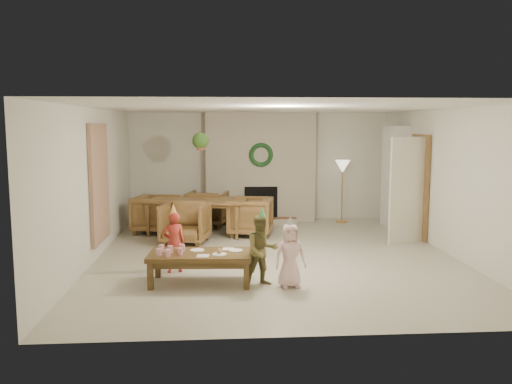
{
  "coord_description": "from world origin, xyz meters",
  "views": [
    {
      "loc": [
        -0.94,
        -8.81,
        2.23
      ],
      "look_at": [
        -0.3,
        0.4,
        1.05
      ],
      "focal_mm": 37.13,
      "sensor_mm": 36.0,
      "label": 1
    }
  ],
  "objects": [
    {
      "name": "dining_chair_right",
      "position": [
        -0.33,
        1.68,
        0.39
      ],
      "size": [
        1.01,
        0.99,
        0.78
      ],
      "primitive_type": "imported",
      "rotation": [
        0.0,
        0.0,
        -1.79
      ],
      "color": "brown",
      "rests_on": "floor"
    },
    {
      "name": "coffee_table_apron",
      "position": [
        -1.22,
        -1.51,
        0.33
      ],
      "size": [
        1.36,
        0.68,
        0.09
      ],
      "primitive_type": "cube",
      "rotation": [
        0.0,
        0.0,
        -0.06
      ],
      "color": "#543D1C",
      "rests_on": "floor"
    },
    {
      "name": "bookshelf_shelf_d",
      "position": [
        2.82,
        2.3,
        1.65
      ],
      "size": [
        0.3,
        0.92,
        0.03
      ],
      "primitive_type": "cube",
      "color": "white",
      "rests_on": "bookshelf_carcass"
    },
    {
      "name": "coffee_leg_br",
      "position": [
        -0.55,
        -1.25,
        0.19
      ],
      "size": [
        0.08,
        0.08,
        0.38
      ],
      "primitive_type": "cube",
      "rotation": [
        0.0,
        0.0,
        -0.06
      ],
      "color": "#543D1C",
      "rests_on": "floor"
    },
    {
      "name": "hanging_plant_foliage",
      "position": [
        -1.3,
        1.5,
        1.92
      ],
      "size": [
        0.32,
        0.32,
        0.32
      ],
      "primitive_type": "sphere",
      "color": "#284C19",
      "rests_on": "hanging_plant_pot"
    },
    {
      "name": "cup_a",
      "position": [
        -1.78,
        -1.64,
        0.49
      ],
      "size": [
        0.08,
        0.08,
        0.1
      ],
      "primitive_type": "cylinder",
      "rotation": [
        0.0,
        0.0,
        -0.06
      ],
      "color": "white",
      "rests_on": "coffee_table_top"
    },
    {
      "name": "door_frame",
      "position": [
        2.96,
        1.2,
        1.02
      ],
      "size": [
        0.05,
        0.86,
        2.04
      ],
      "primitive_type": "cube",
      "color": "brown",
      "rests_on": "floor"
    },
    {
      "name": "fireplace_wreath",
      "position": [
        0.0,
        3.07,
        1.55
      ],
      "size": [
        0.54,
        0.1,
        0.54
      ],
      "primitive_type": "torus",
      "rotation": [
        1.57,
        0.0,
        0.0
      ],
      "color": "#173F1E",
      "rests_on": "fireplace_mass"
    },
    {
      "name": "bookshelf_carcass",
      "position": [
        2.84,
        2.3,
        1.1
      ],
      "size": [
        0.3,
        1.0,
        2.2
      ],
      "primitive_type": "cube",
      "color": "white",
      "rests_on": "floor"
    },
    {
      "name": "hanging_plant_pot",
      "position": [
        -1.3,
        1.5,
        1.8
      ],
      "size": [
        0.16,
        0.16,
        0.12
      ],
      "primitive_type": "cylinder",
      "color": "brown",
      "rests_on": "hanging_plant_cord"
    },
    {
      "name": "door_leaf",
      "position": [
        2.58,
        0.82,
        1.0
      ],
      "size": [
        0.77,
        0.32,
        2.0
      ],
      "primitive_type": "cube",
      "rotation": [
        0.0,
        0.0,
        -1.22
      ],
      "color": "beige",
      "rests_on": "floor"
    },
    {
      "name": "wall_front",
      "position": [
        0.0,
        -3.5,
        1.25
      ],
      "size": [
        7.0,
        0.0,
        7.0
      ],
      "primitive_type": "plane",
      "rotation": [
        -1.57,
        0.0,
        0.0
      ],
      "color": "silver",
      "rests_on": "floor"
    },
    {
      "name": "fireplace_hearth",
      "position": [
        0.0,
        2.95,
        0.06
      ],
      "size": [
        1.6,
        0.3,
        0.12
      ],
      "primitive_type": "cube",
      "color": "brown",
      "rests_on": "floor"
    },
    {
      "name": "cup_b",
      "position": [
        -1.77,
        -1.42,
        0.49
      ],
      "size": [
        0.08,
        0.08,
        0.1
      ],
      "primitive_type": "cylinder",
      "rotation": [
        0.0,
        0.0,
        -0.06
      ],
      "color": "white",
      "rests_on": "coffee_table_top"
    },
    {
      "name": "ceiling",
      "position": [
        0.0,
        0.0,
        2.5
      ],
      "size": [
        7.0,
        7.0,
        0.0
      ],
      "primitive_type": "plane",
      "rotation": [
        3.14,
        0.0,
        0.0
      ],
      "color": "white",
      "rests_on": "wall_back"
    },
    {
      "name": "bookshelf_shelf_c",
      "position": [
        2.82,
        2.3,
        1.25
      ],
      "size": [
        0.3,
        0.92,
        0.03
      ],
      "primitive_type": "cube",
      "color": "white",
      "rests_on": "bookshelf_carcass"
    },
    {
      "name": "books_row_upper",
      "position": [
        2.8,
        2.2,
        1.38
      ],
      "size": [
        0.2,
        0.36,
        0.22
      ],
      "primitive_type": "cube",
      "color": "gold",
      "rests_on": "bookshelf_shelf_c"
    },
    {
      "name": "wall_right",
      "position": [
        3.0,
        0.0,
        1.25
      ],
      "size": [
        0.0,
        7.0,
        7.0
      ],
      "primitive_type": "plane",
      "rotation": [
        1.57,
        0.0,
        -1.57
      ],
      "color": "silver",
      "rests_on": "floor"
    },
    {
      "name": "party_hat_plaid",
      "position": [
        -0.36,
        -1.67,
        1.03
      ],
      "size": [
        0.13,
        0.13,
        0.16
      ],
      "primitive_type": "cone",
      "rotation": [
        0.0,
        0.0,
        -0.09
      ],
      "color": "#49AA5E",
      "rests_on": "child_plaid"
    },
    {
      "name": "curtain_panel",
      "position": [
        -2.96,
        0.2,
        1.25
      ],
      "size": [
        0.06,
        1.2,
        2.0
      ],
      "primitive_type": "cube",
      "color": "tan",
      "rests_on": "wall_left"
    },
    {
      "name": "dining_table",
      "position": [
        -1.4,
        1.92,
        0.35
      ],
      "size": [
        2.19,
        1.52,
        0.7
      ],
      "primitive_type": "imported",
      "rotation": [
        0.0,
        0.0,
        -0.22
      ],
      "color": "brown",
      "rests_on": "floor"
    },
    {
      "name": "plate_c",
      "position": [
        -0.72,
        -1.42,
        0.45
      ],
      "size": [
        0.21,
        0.21,
        0.01
      ],
      "primitive_type": "cylinder",
      "rotation": [
        0.0,
        0.0,
        -0.06
      ],
      "color": "white",
      "rests_on": "coffee_table_top"
    },
    {
      "name": "cup_d",
      "position": [
        -1.64,
        -1.48,
        0.49
      ],
      "size": [
        0.08,
        0.08,
        0.1
      ],
      "primitive_type": "cylinder",
      "rotation": [
        0.0,
        0.0,
        -0.06
      ],
      "color": "white",
      "rests_on": "coffee_table_top"
    },
    {
      "name": "hanging_plant_cord",
      "position": [
        -1.3,
        1.5,
        2.15
      ],
      "size": [
        0.01,
        0.01,
        0.7
      ],
      "primitive_type": "cylinder",
      "color": "tan",
      "rests_on": "ceiling"
    },
    {
      "name": "coffee_leg_fl",
      "position": [
        -1.89,
        -1.76,
        0.19
      ],
      "size": [
        0.08,
        0.08,
        0.38
      ],
      "primitive_type": "cube",
      "rotation": [
        0.0,
        0.0,
        -0.06
      ],
      "color": "#543D1C",
      "rests_on": "floor"
    },
    {
      "name": "fireplace_mass",
      "position": [
        0.0,
        3.3,
        1.25
      ],
      "size": [
        2.5,
        0.4,
        2.5
      ],
      "primitive_type": "cube",
      "color": "#502615",
      "rests_on": "floor"
    },
    {
      "name": "plate_a",
      "position": [
        -1.27,
        -1.37,
        0.45
      ],
      "size": [
        0.21,
        0.21,
        0.01
      ],
      "primitive_type": "cylinder",
      "rotation": [
        0.0,
        0.0,
        -0.06
      ],
      "color": "white",
      "rests_on": "coffee_table_top"
    },
    {
      "name": "floor",
      "position": [
        0.0,
        0.0,
        0.0
      ],
      "size": [
        7.0,
        7.0,
        0.0
      ],
      "primitive_type": "plane",
      "color": "#B7B29E",
      "rests_on": "ground"
    },
    {
      "name": "cup_c",
      "position": [
        -1.65,
        -1.7,
        0.49
      ],
      "size": [
        0.08,
        0.08,
        0.1
      ],
      "primitive_type": "cylinder",
      "rotation": [
        0.0,
        0.0,
        -0.06
      ],
      "color": "white",
      "rests_on": "coffee_table_top"
    },
    {
      "name": "party_hat_pink",
      "position": [
        0.02,
        -1.77,
        0.92
      ],
      "size": [
        0.12,
        0.12,
        0.16
      ],
      "primitive_type": "cone",
      "rotation": [
        0.0,
        0.0,
        -0.01
      ],
      "color": "#B0AFB6",
      "rests_on": "child_pink"
    },
    {
      "name": "books_row_mid",
      "position": [
        2.8,
        2.35,
        0.99
      ],
      "size": [
        0.2,
        0.44,
        0.24
      ],
      "primitive_type": "cube",
      "color": "#26468E",
      "rests_on": "bookshelf_shelf_b"
    },
    {
      "name": "cup_e",
      "position": [
        -1.49,
        -1.62,
        0.49
      ],
      "size": [
        0.08,
        0.08,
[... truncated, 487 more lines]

